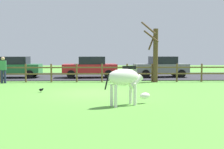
{
  "coord_description": "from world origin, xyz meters",
  "views": [
    {
      "loc": [
        0.45,
        -13.19,
        1.86
      ],
      "look_at": [
        0.92,
        1.43,
        0.75
      ],
      "focal_mm": 45.32,
      "sensor_mm": 36.0,
      "label": 1
    }
  ],
  "objects_px": {
    "bare_tree": "(155,53)",
    "zebra": "(125,80)",
    "parked_car_green": "(14,67)",
    "visitor_near_fence": "(3,69)",
    "crow_on_grass": "(41,90)",
    "parked_car_grey": "(161,67)",
    "parked_car_red": "(90,67)"
  },
  "relations": [
    {
      "from": "crow_on_grass",
      "to": "parked_car_green",
      "type": "distance_m",
      "value": 8.61
    },
    {
      "from": "zebra",
      "to": "parked_car_grey",
      "type": "distance_m",
      "value": 12.07
    },
    {
      "from": "parked_car_red",
      "to": "visitor_near_fence",
      "type": "height_order",
      "value": "visitor_near_fence"
    },
    {
      "from": "parked_car_green",
      "to": "visitor_near_fence",
      "type": "xyz_separation_m",
      "value": [
        0.47,
        -3.59,
        0.06
      ]
    },
    {
      "from": "zebra",
      "to": "parked_car_green",
      "type": "height_order",
      "value": "parked_car_green"
    },
    {
      "from": "bare_tree",
      "to": "zebra",
      "type": "height_order",
      "value": "bare_tree"
    },
    {
      "from": "crow_on_grass",
      "to": "visitor_near_fence",
      "type": "xyz_separation_m",
      "value": [
        -3.22,
        4.17,
        0.78
      ]
    },
    {
      "from": "parked_car_green",
      "to": "visitor_near_fence",
      "type": "relative_size",
      "value": 2.47
    },
    {
      "from": "zebra",
      "to": "parked_car_grey",
      "type": "height_order",
      "value": "parked_car_grey"
    },
    {
      "from": "parked_car_grey",
      "to": "visitor_near_fence",
      "type": "bearing_deg",
      "value": -160.12
    },
    {
      "from": "bare_tree",
      "to": "parked_car_red",
      "type": "height_order",
      "value": "bare_tree"
    },
    {
      "from": "bare_tree",
      "to": "parked_car_green",
      "type": "relative_size",
      "value": 0.96
    },
    {
      "from": "zebra",
      "to": "crow_on_grass",
      "type": "height_order",
      "value": "zebra"
    },
    {
      "from": "crow_on_grass",
      "to": "parked_car_red",
      "type": "distance_m",
      "value": 7.97
    },
    {
      "from": "zebra",
      "to": "parked_car_red",
      "type": "relative_size",
      "value": 0.43
    },
    {
      "from": "parked_car_grey",
      "to": "parked_car_green",
      "type": "xyz_separation_m",
      "value": [
        -11.08,
        -0.25,
        0.0
      ]
    },
    {
      "from": "zebra",
      "to": "visitor_near_fence",
      "type": "bearing_deg",
      "value": 132.2
    },
    {
      "from": "parked_car_green",
      "to": "crow_on_grass",
      "type": "bearing_deg",
      "value": -64.58
    },
    {
      "from": "zebra",
      "to": "parked_car_green",
      "type": "distance_m",
      "value": 13.48
    },
    {
      "from": "bare_tree",
      "to": "visitor_near_fence",
      "type": "xyz_separation_m",
      "value": [
        -9.48,
        -0.41,
        -0.97
      ]
    },
    {
      "from": "zebra",
      "to": "parked_car_grey",
      "type": "bearing_deg",
      "value": 72.35
    },
    {
      "from": "crow_on_grass",
      "to": "parked_car_grey",
      "type": "bearing_deg",
      "value": 47.26
    },
    {
      "from": "bare_tree",
      "to": "parked_car_grey",
      "type": "distance_m",
      "value": 3.75
    },
    {
      "from": "parked_car_grey",
      "to": "parked_car_green",
      "type": "distance_m",
      "value": 11.08
    },
    {
      "from": "parked_car_red",
      "to": "parked_car_grey",
      "type": "relative_size",
      "value": 1.0
    },
    {
      "from": "parked_car_grey",
      "to": "bare_tree",
      "type": "bearing_deg",
      "value": -108.27
    },
    {
      "from": "parked_car_green",
      "to": "bare_tree",
      "type": "bearing_deg",
      "value": -17.68
    },
    {
      "from": "visitor_near_fence",
      "to": "bare_tree",
      "type": "bearing_deg",
      "value": 2.5
    },
    {
      "from": "zebra",
      "to": "crow_on_grass",
      "type": "distance_m",
      "value": 5.18
    },
    {
      "from": "parked_car_green",
      "to": "parked_car_grey",
      "type": "bearing_deg",
      "value": 1.3
    },
    {
      "from": "parked_car_red",
      "to": "parked_car_grey",
      "type": "bearing_deg",
      "value": 3.43
    },
    {
      "from": "zebra",
      "to": "crow_on_grass",
      "type": "relative_size",
      "value": 8.18
    }
  ]
}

